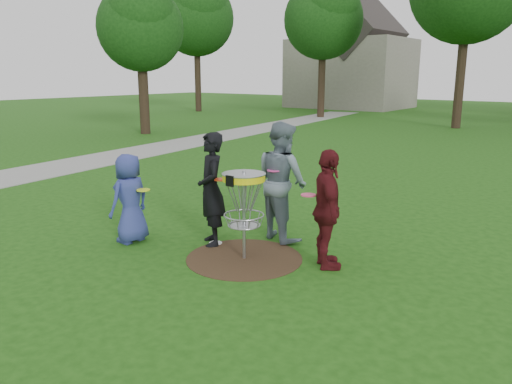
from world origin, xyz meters
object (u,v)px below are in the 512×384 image
Objects in this scene: player_black at (211,189)px; disc_golf_basket at (244,194)px; player_maroon at (327,210)px; player_blue at (130,198)px; player_grey at (282,181)px.

disc_golf_basket is at bearing 24.92° from player_black.
player_black is at bearing 55.97° from player_maroon.
player_blue is 0.86× the size of player_maroon.
player_grey reaches higher than player_blue.
player_maroon is (3.20, 0.98, 0.12)m from player_blue.
player_black reaches higher than player_maroon.
player_maroon reaches higher than disc_golf_basket.
player_grey is 1.46× the size of disc_golf_basket.
disc_golf_basket is at bearing 103.87° from player_blue.
player_grey reaches higher than player_black.
player_blue is at bearing -108.71° from player_black.
player_black is 1.36× the size of disc_golf_basket.
player_blue is 2.11m from disc_golf_basket.
player_blue is 1.09× the size of disc_golf_basket.
player_grey is at bearing 131.07° from player_blue.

